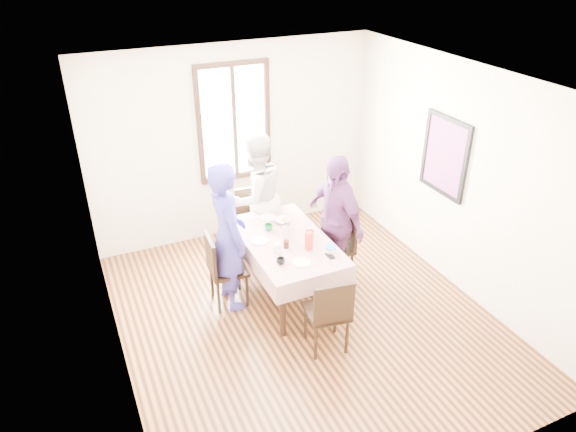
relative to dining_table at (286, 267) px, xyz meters
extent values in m
plane|color=black|center=(0.01, -0.51, -0.38)|extent=(4.50, 4.50, 0.00)
plane|color=beige|center=(0.01, 1.74, 0.98)|extent=(4.00, 0.00, 4.00)
plane|color=beige|center=(2.01, -0.51, 0.98)|extent=(0.00, 4.50, 4.50)
cube|color=black|center=(0.01, 1.72, 1.27)|extent=(1.02, 0.06, 1.62)
cube|color=white|center=(0.01, 1.73, 1.27)|extent=(0.90, 0.02, 1.50)
cube|color=red|center=(1.99, -0.21, 1.18)|extent=(0.04, 0.76, 0.96)
cube|color=black|center=(0.00, 0.00, 0.00)|extent=(0.82, 1.48, 0.75)
cube|color=#540B10|center=(0.00, 0.00, 0.38)|extent=(0.94, 1.60, 0.01)
cube|color=black|center=(-0.68, 0.14, 0.08)|extent=(0.45, 0.45, 0.91)
cube|color=black|center=(0.68, 0.05, 0.08)|extent=(0.48, 0.48, 0.91)
cube|color=black|center=(0.00, 1.02, 0.08)|extent=(0.44, 0.44, 0.91)
cube|color=black|center=(0.00, -1.02, 0.08)|extent=(0.48, 0.48, 0.91)
imported|color=#362F8D|center=(-0.66, 0.14, 0.52)|extent=(0.46, 0.68, 1.79)
imported|color=silver|center=(0.00, 1.00, 0.49)|extent=(0.99, 0.86, 1.72)
imported|color=#643268|center=(0.66, 0.05, 0.47)|extent=(0.55, 1.03, 1.68)
imported|color=black|center=(-0.26, -0.43, 0.42)|extent=(0.11, 0.11, 0.07)
imported|color=red|center=(0.26, -0.09, 0.44)|extent=(0.12, 0.12, 0.10)
imported|color=#0C7226|center=(-0.10, 0.29, 0.43)|extent=(0.12, 0.12, 0.08)
imported|color=white|center=(0.13, 0.39, 0.41)|extent=(0.24, 0.24, 0.05)
cube|color=red|center=(0.14, -0.30, 0.50)|extent=(0.07, 0.07, 0.22)
cylinder|color=white|center=(0.34, -0.44, 0.42)|extent=(0.12, 0.12, 0.06)
cylinder|color=black|center=(-0.07, -0.16, 0.43)|extent=(0.06, 0.06, 0.09)
cylinder|color=silver|center=(-0.20, -0.20, 0.44)|extent=(0.08, 0.08, 0.11)
cube|color=black|center=(0.29, -0.52, 0.39)|extent=(0.07, 0.14, 0.01)
cylinder|color=silver|center=(0.03, 0.07, 0.46)|extent=(0.07, 0.07, 0.14)
cylinder|color=white|center=(-0.29, 0.09, 0.39)|extent=(0.20, 0.20, 0.01)
cylinder|color=white|center=(0.01, 0.57, 0.39)|extent=(0.20, 0.20, 0.01)
cylinder|color=white|center=(-0.05, -0.51, 0.39)|extent=(0.20, 0.20, 0.01)
cylinder|color=blue|center=(0.34, -0.44, 0.45)|extent=(0.12, 0.12, 0.01)
camera|label=1|loc=(-2.15, -4.76, 3.55)|focal=32.79mm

